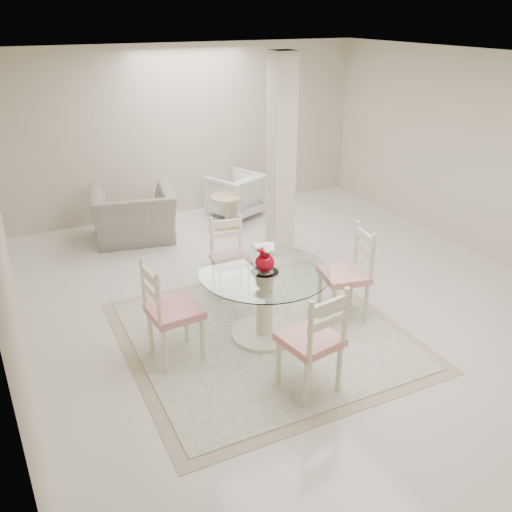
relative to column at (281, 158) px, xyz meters
name	(u,v)px	position (x,y,z in m)	size (l,w,h in m)	color
ground	(294,297)	(-0.50, -1.30, -1.35)	(7.00, 7.00, 0.00)	silver
room_shell	(299,144)	(-0.50, -1.30, 0.51)	(6.02, 7.02, 2.71)	beige
column	(281,158)	(0.00, 0.00, 0.00)	(0.30, 0.30, 2.70)	beige
area_rug	(264,335)	(-1.20, -1.90, -1.34)	(2.85, 2.85, 0.02)	tan
dining_table	(264,304)	(-1.20, -1.90, -0.96)	(1.32, 1.32, 0.76)	#F2EEC7
red_vase	(265,258)	(-1.20, -1.90, -0.44)	(0.23, 0.22, 0.30)	#9C0413
dining_chair_east	(351,267)	(-0.18, -1.95, -0.74)	(0.54, 0.54, 1.17)	beige
dining_chair_north	(229,252)	(-1.15, -0.88, -0.79)	(0.48, 0.48, 1.06)	#EFE2C4
dining_chair_west	(166,305)	(-2.23, -1.87, -0.73)	(0.50, 0.50, 1.17)	#EDE4C3
dining_chair_south	(316,334)	(-1.22, -2.92, -0.73)	(0.54, 0.54, 1.18)	#EFE8C4
recliner_taupe	(134,215)	(-1.74, 1.31, -0.97)	(1.18, 1.03, 0.77)	gray
armchair_white	(236,195)	(0.05, 1.63, -1.00)	(0.76, 0.78, 0.71)	white
side_table	(227,213)	(-0.31, 1.19, -1.12)	(0.48, 0.48, 0.50)	#D9BF86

